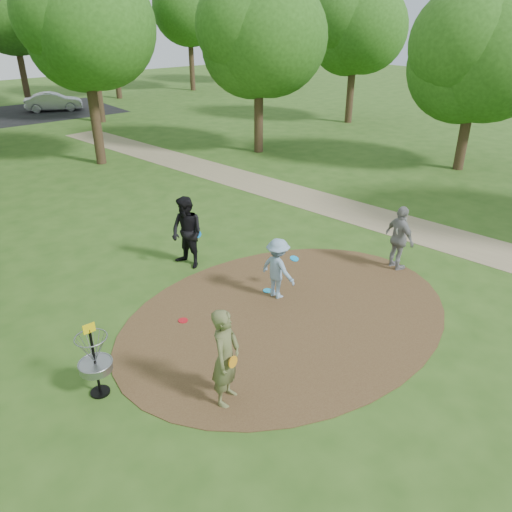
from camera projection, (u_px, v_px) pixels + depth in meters
ground at (288, 316)px, 11.67m from camera, size 100.00×100.00×0.00m
dirt_clearing at (288, 315)px, 11.67m from camera, size 8.40×8.40×0.02m
footpath at (391, 223)px, 16.74m from camera, size 7.55×39.89×0.01m
parking_lot at (9, 115)px, 33.61m from camera, size 14.00×8.00×0.01m
player_observer_with_disc at (226, 358)px, 8.73m from camera, size 0.84×0.76×1.93m
player_throwing_with_disc at (278, 269)px, 12.11m from camera, size 0.97×1.06×1.56m
player_walking_with_disc at (187, 233)px, 13.51m from camera, size 0.94×1.11×2.00m
player_waiting_with_disc at (400, 238)px, 13.41m from camera, size 0.70×1.14×1.81m
disc_ground_cyan at (267, 291)px, 12.65m from camera, size 0.22×0.22×0.02m
disc_ground_red at (183, 320)px, 11.44m from camera, size 0.22×0.22×0.02m
car_right at (53, 102)px, 34.82m from camera, size 4.02×2.57×1.25m
disc_golf_basket at (94, 355)px, 8.94m from camera, size 0.63×0.63×1.54m
tree_ring at (112, 53)px, 16.06m from camera, size 37.22×45.65×8.93m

